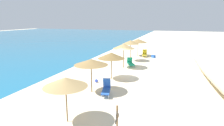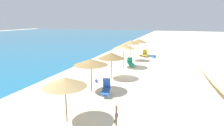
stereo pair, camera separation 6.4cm
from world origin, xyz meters
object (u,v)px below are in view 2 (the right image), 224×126
(beach_umbrella_0, at_px, (65,82))
(wooden_signpost, at_px, (116,120))
(beach_ball, at_px, (96,81))
(cooler_box, at_px, (154,56))
(lounge_chair_0, at_px, (145,54))
(beach_umbrella_4, at_px, (131,42))
(beach_umbrella_5, at_px, (138,41))
(lounge_chair_2, at_px, (106,88))
(lounge_chair_1, at_px, (131,63))
(beach_umbrella_3, at_px, (124,46))
(beach_umbrella_2, at_px, (111,56))
(beach_umbrella_1, at_px, (91,62))

(beach_umbrella_0, xyz_separation_m, wooden_signpost, (-0.78, -3.15, -1.25))
(beach_ball, distance_m, cooler_box, 13.69)
(lounge_chair_0, xyz_separation_m, beach_ball, (-13.75, 2.02, -0.29))
(beach_umbrella_0, height_order, cooler_box, beach_umbrella_0)
(beach_umbrella_4, height_order, beach_umbrella_5, beach_umbrella_4)
(lounge_chair_2, height_order, beach_ball, lounge_chair_2)
(beach_umbrella_4, distance_m, lounge_chair_1, 3.74)
(beach_umbrella_3, height_order, cooler_box, beach_umbrella_3)
(lounge_chair_1, xyz_separation_m, lounge_chair_2, (-9.51, -0.42, 0.08))
(beach_umbrella_2, bearing_deg, lounge_chair_1, -5.46)
(beach_umbrella_0, relative_size, beach_umbrella_1, 0.97)
(beach_umbrella_2, distance_m, cooler_box, 12.21)
(beach_umbrella_1, bearing_deg, cooler_box, -10.23)
(beach_umbrella_0, bearing_deg, beach_umbrella_3, 1.59)
(beach_umbrella_0, bearing_deg, beach_umbrella_5, 0.82)
(beach_umbrella_2, bearing_deg, beach_umbrella_5, -0.04)
(beach_umbrella_1, bearing_deg, beach_umbrella_0, -172.28)
(lounge_chair_1, distance_m, lounge_chair_2, 9.52)
(lounge_chair_0, relative_size, wooden_signpost, 0.96)
(beach_umbrella_3, relative_size, lounge_chair_2, 1.67)
(cooler_box, bearing_deg, beach_ball, 165.55)
(lounge_chair_1, xyz_separation_m, beach_ball, (-7.09, 1.45, -0.24))
(lounge_chair_2, bearing_deg, beach_umbrella_2, -91.41)
(beach_umbrella_1, height_order, beach_umbrella_3, beach_umbrella_3)
(lounge_chair_2, height_order, cooler_box, lounge_chair_2)
(beach_ball, bearing_deg, beach_umbrella_4, -4.03)
(beach_umbrella_0, height_order, beach_umbrella_3, beach_umbrella_3)
(beach_umbrella_4, relative_size, lounge_chair_1, 1.60)
(beach_umbrella_1, distance_m, cooler_box, 15.96)
(beach_umbrella_0, relative_size, lounge_chair_2, 1.50)
(beach_umbrella_0, relative_size, beach_umbrella_4, 0.91)
(beach_umbrella_0, relative_size, beach_umbrella_2, 1.01)
(beach_umbrella_1, bearing_deg, beach_ball, 14.77)
(beach_umbrella_1, distance_m, lounge_chair_2, 2.31)
(beach_umbrella_3, height_order, beach_ball, beach_umbrella_3)
(wooden_signpost, bearing_deg, beach_umbrella_1, 23.09)
(wooden_signpost, bearing_deg, beach_umbrella_2, 8.62)
(beach_umbrella_1, xyz_separation_m, lounge_chair_1, (9.39, -0.85, -2.01))
(lounge_chair_1, xyz_separation_m, cooler_box, (6.17, -1.96, -0.17))
(beach_umbrella_0, xyz_separation_m, beach_umbrella_1, (4.56, 0.62, 0.10))
(beach_umbrella_1, relative_size, lounge_chair_2, 1.54)
(lounge_chair_0, bearing_deg, beach_umbrella_1, 76.93)
(beach_umbrella_1, bearing_deg, lounge_chair_2, -95.37)
(beach_umbrella_3, xyz_separation_m, cooler_box, (7.24, -2.55, -2.35))
(beach_umbrella_5, relative_size, beach_ball, 9.00)
(beach_umbrella_1, bearing_deg, beach_umbrella_2, -4.69)
(beach_umbrella_0, xyz_separation_m, beach_ball, (6.86, 1.22, -2.16))
(beach_umbrella_5, height_order, beach_ball, beach_umbrella_5)
(lounge_chair_0, bearing_deg, lounge_chair_1, 77.12)
(lounge_chair_2, xyz_separation_m, cooler_box, (15.68, -1.54, -0.26))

